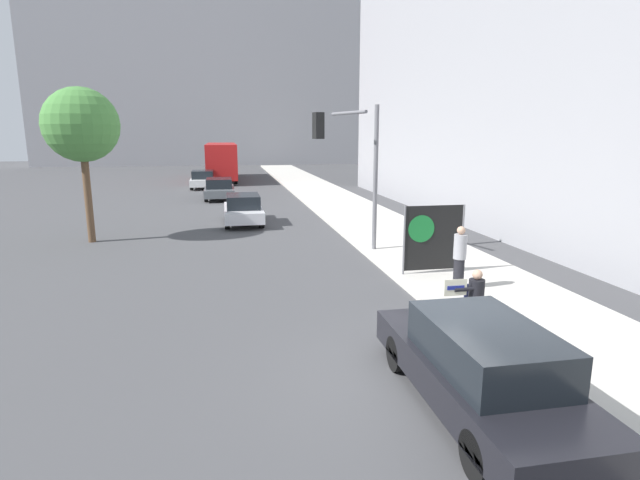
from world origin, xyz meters
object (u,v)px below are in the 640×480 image
traffic_light_pole (354,154)px  parked_car_curbside (480,367)px  car_on_road_midblock (219,189)px  city_bus_on_road (222,159)px  street_tree_near_curb (81,126)px  seated_protester (477,296)px  car_on_road_distant (203,179)px  jogger_on_sidewalk (460,257)px  car_on_road_nearest (243,209)px  protest_banner (433,238)px

traffic_light_pole → parked_car_curbside: size_ratio=1.05×
car_on_road_midblock → city_bus_on_road: 14.15m
street_tree_near_curb → seated_protester: bearing=-46.9°
seated_protester → car_on_road_distant: 31.79m
jogger_on_sidewalk → traffic_light_pole: bearing=-90.0°
car_on_road_distant → jogger_on_sidewalk: bearing=-74.9°
jogger_on_sidewalk → street_tree_near_curb: bearing=-57.7°
traffic_light_pole → street_tree_near_curb: (-9.59, 4.11, 0.98)m
traffic_light_pole → car_on_road_nearest: (-3.52, 7.17, -2.82)m
car_on_road_nearest → protest_banner: bearing=-63.5°
car_on_road_distant → street_tree_near_curb: (-3.57, -19.77, 3.80)m
car_on_road_distant → city_bus_on_road: bearing=78.2°
jogger_on_sidewalk → city_bus_on_road: bearing=-99.6°
parked_car_curbside → car_on_road_distant: (-5.39, 34.07, -0.02)m
jogger_on_sidewalk → protest_banner: 1.63m
jogger_on_sidewalk → car_on_road_nearest: (-5.20, 11.92, -0.31)m
jogger_on_sidewalk → car_on_road_distant: 29.65m
protest_banner → car_on_road_distant: (-7.65, 27.01, -0.50)m
car_on_road_midblock → traffic_light_pole: bearing=-74.4°
jogger_on_sidewalk → city_bus_on_road: (-6.23, 35.69, 0.92)m
jogger_on_sidewalk → car_on_road_distant: bearing=-94.4°
traffic_light_pole → car_on_road_midblock: 17.72m
parked_car_curbside → car_on_road_distant: parked_car_curbside is taller
jogger_on_sidewalk → parked_car_curbside: bearing=47.5°
protest_banner → parked_car_curbside: protest_banner is taller
jogger_on_sidewalk → city_bus_on_road: 36.24m
seated_protester → car_on_road_nearest: 14.99m
car_on_road_midblock → street_tree_near_curb: size_ratio=0.76×
car_on_road_midblock → car_on_road_distant: (-1.32, 7.03, 0.02)m
seated_protester → street_tree_near_curb: street_tree_near_curb is taller
street_tree_near_curb → car_on_road_distant: bearing=79.8°
city_bus_on_road → parked_car_curbside: bearing=-84.6°
seated_protester → jogger_on_sidewalk: jogger_on_sidewalk is taller
city_bus_on_road → street_tree_near_curb: (-5.04, -26.83, 2.58)m
seated_protester → jogger_on_sidewalk: 2.52m
traffic_light_pole → city_bus_on_road: size_ratio=0.41×
car_on_road_nearest → car_on_road_distant: size_ratio=1.02×
car_on_road_nearest → traffic_light_pole: bearing=-63.8°
traffic_light_pole → street_tree_near_curb: street_tree_near_curb is taller
parked_car_curbside → street_tree_near_curb: bearing=122.1°
seated_protester → car_on_road_distant: car_on_road_distant is taller
car_on_road_midblock → car_on_road_nearest: bearing=-83.0°
protest_banner → street_tree_near_curb: bearing=147.1°
city_bus_on_road → protest_banner: bearing=-79.7°
protest_banner → parked_car_curbside: size_ratio=0.42×
protest_banner → jogger_on_sidewalk: bearing=-88.0°
seated_protester → city_bus_on_road: 38.49m
jogger_on_sidewalk → car_on_road_midblock: jogger_on_sidewalk is taller
jogger_on_sidewalk → car_on_road_nearest: jogger_on_sidewalk is taller
jogger_on_sidewalk → traffic_light_pole: 5.63m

